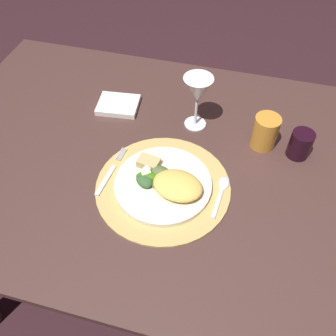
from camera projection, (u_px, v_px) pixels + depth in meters
ground_plane at (174, 272)px, 1.55m from camera, size 6.00×6.00×0.00m
dining_table at (177, 193)px, 1.11m from camera, size 1.45×0.91×0.72m
placemat at (163, 187)px, 0.93m from camera, size 0.35×0.35×0.01m
dinner_plate at (163, 184)px, 0.93m from camera, size 0.25×0.25×0.01m
pasta_serving at (178, 186)px, 0.89m from camera, size 0.14×0.11×0.03m
salad_greens at (152, 176)px, 0.92m from camera, size 0.10×0.09×0.03m
bread_piece at (149, 163)px, 0.95m from camera, size 0.06×0.05×0.02m
fork at (110, 173)px, 0.96m from camera, size 0.03×0.17×0.00m
spoon at (222, 189)px, 0.92m from camera, size 0.03×0.14×0.01m
napkin at (118, 105)px, 1.13m from camera, size 0.13×0.11×0.02m
wine_glass at (198, 91)px, 0.99m from camera, size 0.08×0.08×0.17m
amber_tumbler at (265, 132)px, 1.00m from camera, size 0.07×0.07×0.10m
dark_tumbler at (300, 144)px, 0.98m from camera, size 0.06×0.06×0.08m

